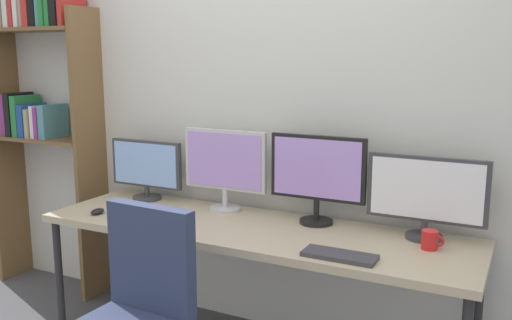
% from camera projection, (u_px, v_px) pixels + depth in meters
% --- Properties ---
extents(wall_back, '(4.73, 0.10, 2.60)m').
position_uv_depth(wall_back, '(285.00, 114.00, 3.21)').
color(wall_back, silver).
rests_on(wall_back, ground_plane).
extents(desk, '(2.33, 0.68, 0.74)m').
position_uv_depth(desk, '(252.00, 236.00, 2.95)').
color(desk, tan).
rests_on(desk, ground_plane).
extents(bookshelf, '(0.83, 0.28, 2.10)m').
position_uv_depth(bookshelf, '(38.00, 89.00, 3.80)').
color(bookshelf, brown).
rests_on(bookshelf, ground_plane).
extents(monitor_far_left, '(0.51, 0.18, 0.37)m').
position_uv_depth(monitor_far_left, '(146.00, 168.00, 3.47)').
color(monitor_far_left, '#38383D').
rests_on(monitor_far_left, desk).
extents(monitor_center_left, '(0.52, 0.18, 0.47)m').
position_uv_depth(monitor_center_left, '(225.00, 165.00, 3.20)').
color(monitor_center_left, silver).
rests_on(monitor_center_left, desk).
extents(monitor_center_right, '(0.53, 0.18, 0.48)m').
position_uv_depth(monitor_center_right, '(317.00, 174.00, 2.95)').
color(monitor_center_right, black).
rests_on(monitor_center_right, desk).
extents(monitor_far_right, '(0.58, 0.18, 0.41)m').
position_uv_depth(monitor_far_right, '(426.00, 194.00, 2.71)').
color(monitor_far_right, '#38383D').
rests_on(monitor_far_right, desk).
extents(keyboard_left, '(0.32, 0.13, 0.02)m').
position_uv_depth(keyboard_left, '(139.00, 222.00, 2.99)').
color(keyboard_left, silver).
rests_on(keyboard_left, desk).
extents(keyboard_right, '(0.33, 0.13, 0.02)m').
position_uv_depth(keyboard_right, '(340.00, 255.00, 2.49)').
color(keyboard_right, '#38383D').
rests_on(keyboard_right, desk).
extents(computer_mouse, '(0.06, 0.10, 0.03)m').
position_uv_depth(computer_mouse, '(98.00, 211.00, 3.17)').
color(computer_mouse, black).
rests_on(computer_mouse, desk).
extents(coffee_mug, '(0.11, 0.08, 0.09)m').
position_uv_depth(coffee_mug, '(430.00, 240.00, 2.59)').
color(coffee_mug, red).
rests_on(coffee_mug, desk).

